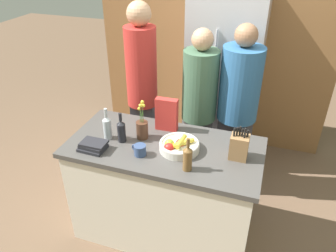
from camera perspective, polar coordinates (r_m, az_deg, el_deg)
The scene contains 16 objects.
ground_plane at distance 3.08m, azimuth -0.56°, elevation -17.32°, with size 14.00×14.00×0.00m, color brown.
kitchen_island at distance 2.76m, azimuth -0.61°, elevation -11.08°, with size 1.48×0.73×0.90m.
back_wall_wood at distance 3.84m, azimuth 8.02°, elevation 15.55°, with size 2.68×0.12×2.60m.
refrigerator at distance 3.59m, azimuth 9.67°, elevation 8.03°, with size 0.73×0.62×1.86m.
fruit_bowl at distance 2.41m, azimuth 1.84°, elevation -3.41°, with size 0.30×0.30×0.11m.
knife_block at distance 2.36m, azimuth 12.28°, elevation -3.53°, with size 0.13×0.11×0.26m.
flower_vase at distance 2.54m, azimuth -4.53°, elevation -0.39°, with size 0.09×0.09×0.32m.
cereal_box at distance 2.61m, azimuth -0.24°, elevation 2.01°, with size 0.18×0.07×0.27m.
coffee_mug at distance 2.37m, azimuth -4.94°, elevation -4.18°, with size 0.12×0.09×0.08m.
book_stack at distance 2.49m, azimuth -12.91°, elevation -3.40°, with size 0.20×0.15×0.07m.
bottle_oil at distance 2.20m, azimuth 3.42°, elevation -5.51°, with size 0.06×0.06×0.25m.
bottle_vinegar at distance 2.51m, azimuth -8.12°, elevation -0.76°, with size 0.06×0.06×0.24m.
bottle_wine at distance 2.56m, azimuth -10.54°, elevation -0.13°, with size 0.06×0.06×0.26m.
person_at_sink at distance 3.09m, azimuth -4.54°, elevation 6.86°, with size 0.28×0.28×1.81m.
person_in_blue at distance 3.05m, azimuth 5.43°, elevation 3.69°, with size 0.32×0.32×1.62m.
person_in_red_tee at distance 3.05m, azimuth 12.04°, elevation 3.58°, with size 0.36×0.36×1.67m.
Camera 1 is at (0.68, -1.93, 2.30)m, focal length 35.00 mm.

